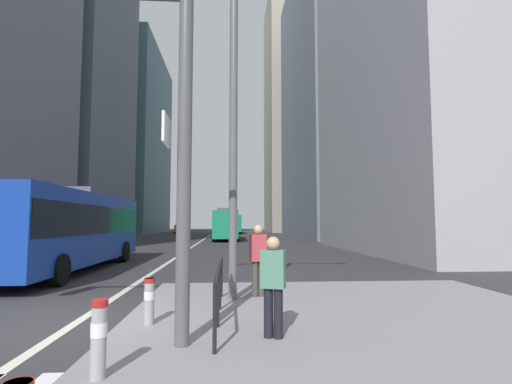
# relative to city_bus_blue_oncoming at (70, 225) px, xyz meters

# --- Properties ---
(ground_plane) EXTENTS (160.00, 160.00, 0.00)m
(ground_plane) POSITION_rel_city_bus_blue_oncoming_xyz_m (3.46, 11.78, -1.84)
(ground_plane) COLOR #303033
(median_island) EXTENTS (9.00, 10.00, 0.15)m
(median_island) POSITION_rel_city_bus_blue_oncoming_xyz_m (8.96, -9.22, -1.76)
(median_island) COLOR gray
(median_island) RESTS_ON ground
(lane_centre_line) EXTENTS (0.20, 80.00, 0.01)m
(lane_centre_line) POSITION_rel_city_bus_blue_oncoming_xyz_m (3.46, 21.78, -1.83)
(lane_centre_line) COLOR beige
(lane_centre_line) RESTS_ON ground
(office_tower_left_mid) EXTENTS (12.13, 16.84, 54.42)m
(office_tower_left_mid) POSITION_rel_city_bus_blue_oncoming_xyz_m (-12.54, 27.99, 25.38)
(office_tower_left_mid) COLOR slate
(office_tower_left_mid) RESTS_ON ground
(office_tower_left_far) EXTENTS (12.46, 24.66, 32.51)m
(office_tower_left_far) POSITION_rel_city_bus_blue_oncoming_xyz_m (-12.54, 53.41, 14.42)
(office_tower_left_far) COLOR slate
(office_tower_left_far) RESTS_ON ground
(office_tower_right_near) EXTENTS (11.61, 19.74, 32.87)m
(office_tower_right_near) POSITION_rel_city_bus_blue_oncoming_xyz_m (20.46, 8.70, 14.60)
(office_tower_right_near) COLOR #9E9EA3
(office_tower_right_near) RESTS_ON ground
(office_tower_right_mid) EXTENTS (10.95, 25.85, 37.36)m
(office_tower_right_mid) POSITION_rel_city_bus_blue_oncoming_xyz_m (20.46, 34.08, 16.84)
(office_tower_right_mid) COLOR slate
(office_tower_right_mid) RESTS_ON ground
(office_tower_right_far) EXTENTS (12.97, 16.62, 48.66)m
(office_tower_right_far) POSITION_rel_city_bus_blue_oncoming_xyz_m (20.46, 60.83, 22.50)
(office_tower_right_far) COLOR gray
(office_tower_right_far) RESTS_ON ground
(city_bus_blue_oncoming) EXTENTS (2.70, 11.26, 3.40)m
(city_bus_blue_oncoming) POSITION_rel_city_bus_blue_oncoming_xyz_m (0.00, 0.00, 0.00)
(city_bus_blue_oncoming) COLOR #14389E
(city_bus_blue_oncoming) RESTS_ON ground
(city_bus_red_receding) EXTENTS (2.70, 11.23, 3.40)m
(city_bus_red_receding) POSITION_rel_city_bus_blue_oncoming_xyz_m (5.99, 26.13, -0.00)
(city_bus_red_receding) COLOR #198456
(city_bus_red_receding) RESTS_ON ground
(city_bus_red_distant) EXTENTS (2.80, 10.61, 3.40)m
(city_bus_red_distant) POSITION_rel_city_bus_blue_oncoming_xyz_m (6.90, 50.11, -0.00)
(city_bus_red_distant) COLOR #198456
(city_bus_red_distant) RESTS_ON ground
(car_oncoming_mid) EXTENTS (2.06, 4.03, 1.94)m
(car_oncoming_mid) POSITION_rel_city_bus_blue_oncoming_xyz_m (-1.94, 49.86, -0.85)
(car_oncoming_mid) COLOR gold
(car_oncoming_mid) RESTS_ON ground
(car_receding_near) EXTENTS (2.13, 4.42, 1.94)m
(car_receding_near) POSITION_rel_city_bus_blue_oncoming_xyz_m (5.60, 40.78, -0.85)
(car_receding_near) COLOR black
(car_receding_near) RESTS_ON ground
(traffic_signal_gantry) EXTENTS (5.63, 0.65, 6.00)m
(traffic_signal_gantry) POSITION_rel_city_bus_blue_oncoming_xyz_m (3.90, -10.09, 2.25)
(traffic_signal_gantry) COLOR #515156
(traffic_signal_gantry) RESTS_ON median_island
(street_lamp_post) EXTENTS (5.50, 0.32, 8.00)m
(street_lamp_post) POSITION_rel_city_bus_blue_oncoming_xyz_m (6.53, -6.74, 3.45)
(street_lamp_post) COLOR #56565B
(street_lamp_post) RESTS_ON median_island
(bollard_left) EXTENTS (0.20, 0.20, 0.91)m
(bollard_left) POSITION_rel_city_bus_blue_oncoming_xyz_m (4.92, -11.22, -1.18)
(bollard_left) COLOR #99999E
(bollard_left) RESTS_ON median_island
(bollard_right) EXTENTS (0.20, 0.20, 0.82)m
(bollard_right) POSITION_rel_city_bus_blue_oncoming_xyz_m (5.01, -8.83, -1.23)
(bollard_right) COLOR #99999E
(bollard_right) RESTS_ON median_island
(pedestrian_railing) EXTENTS (0.06, 4.11, 0.98)m
(pedestrian_railing) POSITION_rel_city_bus_blue_oncoming_xyz_m (6.26, -8.44, -0.97)
(pedestrian_railing) COLOR black
(pedestrian_railing) RESTS_ON median_island
(pedestrian_waiting) EXTENTS (0.44, 0.35, 1.60)m
(pedestrian_waiting) POSITION_rel_city_bus_blue_oncoming_xyz_m (7.16, -9.78, -0.81)
(pedestrian_waiting) COLOR black
(pedestrian_waiting) RESTS_ON median_island
(pedestrian_walking) EXTENTS (0.42, 0.32, 1.76)m
(pedestrian_walking) POSITION_rel_city_bus_blue_oncoming_xyz_m (7.16, -6.42, -0.70)
(pedestrian_walking) COLOR #423D38
(pedestrian_walking) RESTS_ON median_island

